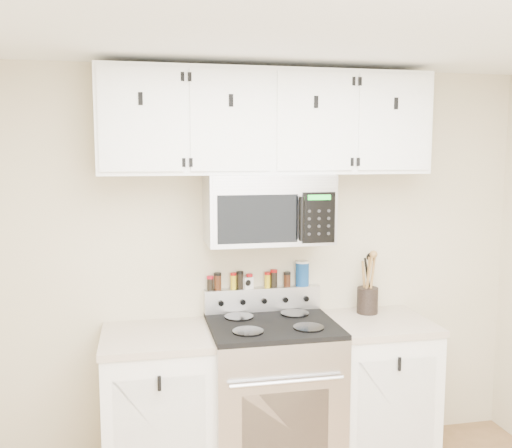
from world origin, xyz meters
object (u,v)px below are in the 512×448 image
at_px(range, 272,396).
at_px(salt_canister, 302,273).
at_px(utensil_crock, 368,298).
at_px(microwave, 268,209).

xyz_separation_m(range, salt_canister, (0.27, 0.28, 0.70)).
bearing_deg(utensil_crock, salt_canister, 165.78).
bearing_deg(salt_canister, microwave, -149.74).
height_order(microwave, utensil_crock, microwave).
distance_m(utensil_crock, salt_canister, 0.46).
xyz_separation_m(range, utensil_crock, (0.68, 0.18, 0.53)).
bearing_deg(salt_canister, range, -133.41).
relative_size(range, utensil_crock, 2.76).
bearing_deg(utensil_crock, microwave, -175.81).
bearing_deg(microwave, utensil_crock, 4.19).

